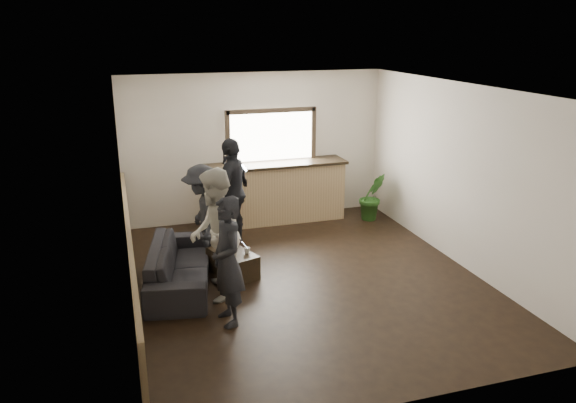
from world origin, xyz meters
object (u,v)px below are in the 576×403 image
object	(u,v)px
coffee_table	(233,263)
cup_a	(222,247)
person_a	(227,261)
sofa	(180,265)
person_b	(215,235)
person_c	(203,217)
bar_counter	(275,188)
potted_plant	(372,196)
cup_b	(247,250)
person_d	(233,192)

from	to	relation	value
coffee_table	cup_a	size ratio (longest dim) A/B	6.82
cup_a	person_a	xyz separation A→B (m)	(-0.21, -1.51, 0.41)
sofa	person_b	bearing A→B (deg)	-128.73
cup_a	person_c	world-z (taller)	person_c
bar_counter	potted_plant	world-z (taller)	bar_counter
sofa	cup_b	distance (m)	1.01
person_a	person_d	distance (m)	2.73
cup_a	person_b	distance (m)	0.94
person_a	person_b	bearing A→B (deg)	173.28
cup_b	person_d	world-z (taller)	person_d
coffee_table	person_c	world-z (taller)	person_c
bar_counter	person_d	world-z (taller)	bar_counter
person_a	person_c	xyz separation A→B (m)	(-0.01, 1.84, -0.02)
cup_a	person_a	size ratio (longest dim) A/B	0.07
bar_counter	cup_b	world-z (taller)	bar_counter
coffee_table	cup_a	world-z (taller)	cup_a
sofa	person_c	distance (m)	0.89
potted_plant	cup_b	bearing A→B (deg)	-147.95
bar_counter	person_c	distance (m)	2.41
person_c	person_d	xyz separation A→B (m)	(0.64, 0.81, 0.11)
sofa	person_d	xyz separation A→B (m)	(1.09, 1.38, 0.62)
sofa	potted_plant	distance (m)	4.31
bar_counter	person_a	bearing A→B (deg)	-114.58
potted_plant	person_a	bearing A→B (deg)	-138.07
cup_a	cup_b	xyz separation A→B (m)	(0.33, -0.24, -0.00)
person_d	person_c	bearing A→B (deg)	-2.93
sofa	cup_b	xyz separation A→B (m)	(1.00, 0.00, 0.11)
bar_counter	coffee_table	size ratio (longest dim) A/B	3.26
coffee_table	person_d	xyz separation A→B (m)	(0.29, 1.26, 0.74)
potted_plant	person_a	size ratio (longest dim) A/B	0.56
coffee_table	potted_plant	xyz separation A→B (m)	(3.10, 1.70, 0.28)
coffee_table	person_c	size ratio (longest dim) A/B	0.51
cup_b	person_a	distance (m)	1.44
person_b	coffee_table	bearing A→B (deg)	161.55
cup_a	potted_plant	bearing A→B (deg)	26.03
sofa	person_d	size ratio (longest dim) A/B	1.14
person_b	person_c	size ratio (longest dim) A/B	1.12
bar_counter	person_b	xyz separation A→B (m)	(-1.65, -2.84, 0.27)
sofa	cup_a	distance (m)	0.73
cup_b	person_b	distance (m)	0.91
cup_a	person_a	world-z (taller)	person_a
person_a	person_d	bearing A→B (deg)	159.00
sofa	coffee_table	size ratio (longest dim) A/B	2.54
cup_a	person_a	distance (m)	1.58
sofa	cup_a	bearing A→B (deg)	-59.45
cup_b	person_d	distance (m)	1.47
coffee_table	bar_counter	bearing A→B (deg)	59.32
bar_counter	person_b	world-z (taller)	bar_counter
person_c	person_a	bearing A→B (deg)	1.55
coffee_table	person_c	xyz separation A→B (m)	(-0.35, 0.45, 0.63)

